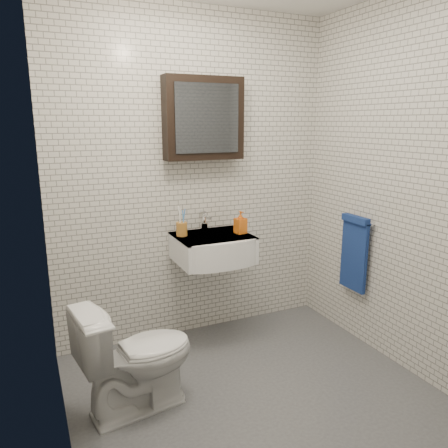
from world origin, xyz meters
The scene contains 9 objects.
ground centered at (0.00, 0.00, 0.01)m, with size 2.20×2.00×0.01m, color #484A50.
room_shell centered at (0.00, 0.00, 1.47)m, with size 2.22×2.02×2.51m.
washbasin centered at (0.05, 0.73, 0.76)m, with size 0.55×0.50×0.20m.
faucet centered at (0.05, 0.93, 0.92)m, with size 0.06×0.20×0.15m.
mirror_cabinet centered at (0.05, 0.93, 1.70)m, with size 0.60×0.15×0.60m.
towel_rail centered at (1.04, 0.35, 0.72)m, with size 0.09×0.30×0.58m.
toothbrush_cup centered at (-0.16, 0.85, 0.91)m, with size 0.09×0.09×0.22m.
soap_bottle centered at (0.27, 0.74, 0.94)m, with size 0.08×0.08×0.17m, color orange.
toilet centered at (-0.69, 0.18, 0.34)m, with size 0.38×0.67×0.69m, color white.
Camera 1 is at (-1.19, -2.13, 1.68)m, focal length 35.00 mm.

